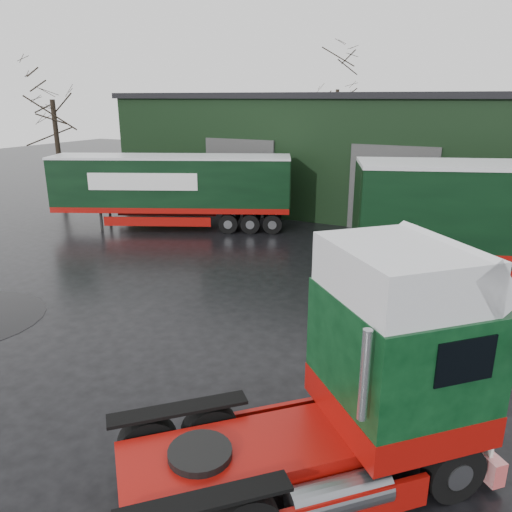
% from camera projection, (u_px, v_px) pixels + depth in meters
% --- Properties ---
extents(ground, '(100.00, 100.00, 0.00)m').
position_uv_depth(ground, '(185.00, 349.00, 12.59)').
color(ground, black).
extents(warehouse, '(32.40, 12.40, 6.30)m').
position_uv_depth(warehouse, '(417.00, 152.00, 27.80)').
color(warehouse, black).
rests_on(warehouse, ground).
extents(hero_tractor, '(6.49, 6.44, 3.99)m').
position_uv_depth(hero_tractor, '(298.00, 377.00, 7.62)').
color(hero_tractor, '#0B3417').
rests_on(hero_tractor, ground).
extents(trailer_left, '(11.23, 6.78, 3.51)m').
position_uv_depth(trailer_left, '(172.00, 192.00, 23.78)').
color(trailer_left, silver).
rests_on(trailer_left, ground).
extents(tree_left, '(4.40, 4.40, 8.50)m').
position_uv_depth(tree_left, '(56.00, 130.00, 28.79)').
color(tree_left, black).
rests_on(tree_left, ground).
extents(tree_back_a, '(4.40, 4.40, 9.50)m').
position_uv_depth(tree_back_a, '(336.00, 115.00, 39.25)').
color(tree_back_a, black).
rests_on(tree_back_a, ground).
extents(puddle_1, '(2.04, 2.04, 0.01)m').
position_uv_depth(puddle_1, '(418.00, 332.00, 13.50)').
color(puddle_1, black).
rests_on(puddle_1, ground).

